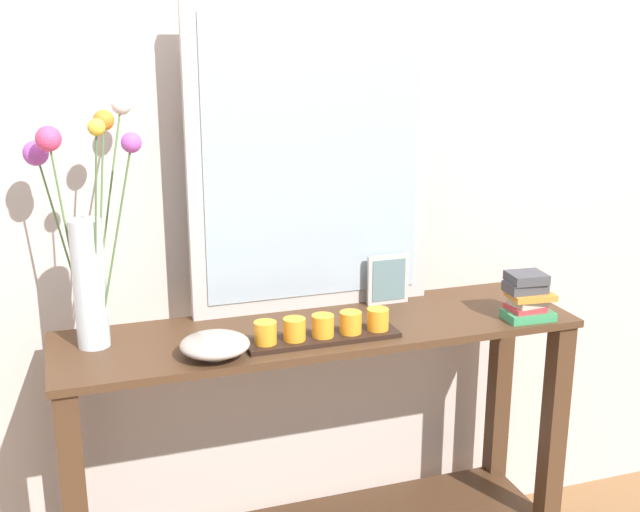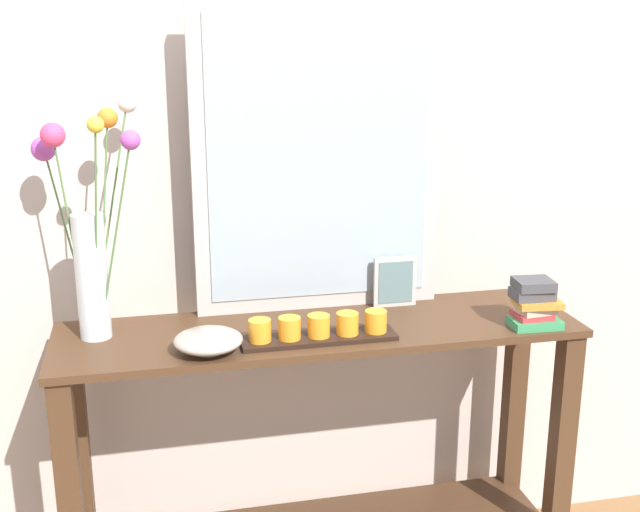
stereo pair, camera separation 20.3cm
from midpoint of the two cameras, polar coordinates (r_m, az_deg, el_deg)
name	(u,v)px [view 2 (the right image)]	position (r m, az deg, el deg)	size (l,w,h in m)	color
wall_back	(296,117)	(2.26, 0.89, 9.89)	(6.40, 0.08, 2.70)	beige
console_table	(320,441)	(2.23, 2.67, -13.14)	(1.37, 0.37, 0.84)	#472D1C
mirror_leaning	(319,159)	(2.14, 2.65, 6.90)	(0.68, 0.03, 0.83)	#B7B2AD
tall_vase_left	(89,235)	(2.00, -13.46, 1.43)	(0.26, 0.22, 0.60)	silver
candle_tray	(319,330)	(1.99, 2.84, -5.36)	(0.39, 0.09, 0.07)	black
picture_frame_small	(395,282)	(2.24, 7.99, -1.87)	(0.12, 0.01, 0.14)	#B7B2AD
decorative_bowl	(208,340)	(1.92, -5.01, -6.10)	(0.17, 0.17, 0.05)	#9E9389
book_stack	(534,304)	(2.18, 17.71, -3.33)	(0.13, 0.11, 0.13)	#388E56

